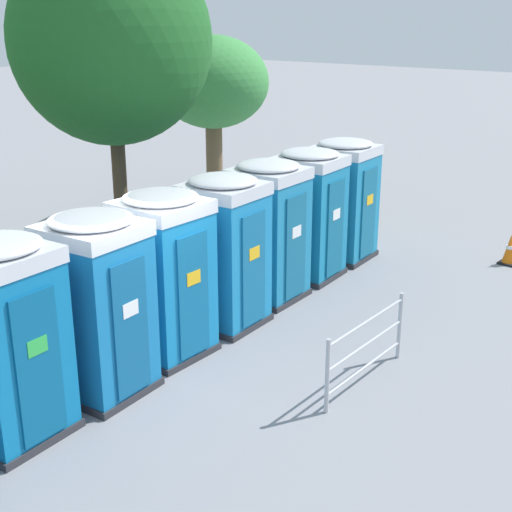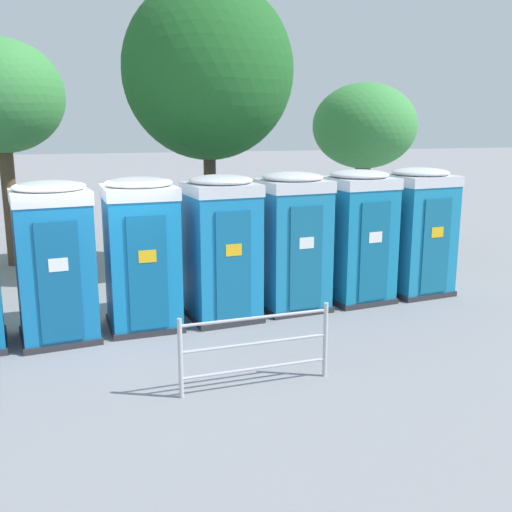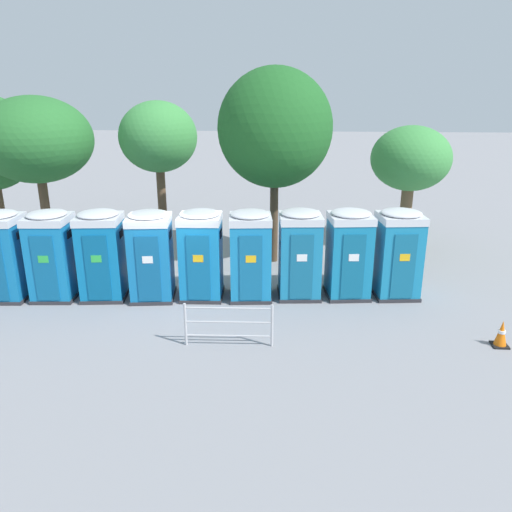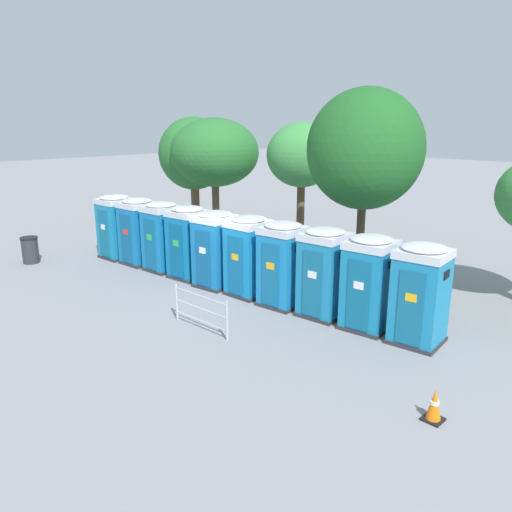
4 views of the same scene
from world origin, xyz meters
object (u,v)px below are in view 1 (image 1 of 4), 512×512
Objects in this scene: portapotty_9 at (344,199)px; street_tree_3 at (213,84)px; portapotty_3 at (5,339)px; portapotty_5 at (164,274)px; portapotty_4 at (98,304)px; portapotty_8 at (309,213)px; portapotty_7 at (268,230)px; event_barrier at (366,346)px; portapotty_6 at (225,251)px; street_tree_1 at (111,41)px; traffic_cone at (510,250)px.

portapotty_9 is 5.42m from street_tree_3.
portapotty_3 is 2.78m from portapotty_5.
portapotty_4 is 1.00× the size of portapotty_8.
portapotty_9 is (2.77, 0.24, -0.00)m from portapotty_7.
portapotty_3 and portapotty_7 have the same top height.
event_barrier is (-4.41, -3.35, -0.72)m from portapotty_9.
event_barrier is (-0.26, -2.91, -0.72)m from portapotty_6.
portapotty_6 is at bearing -173.34° from portapotty_8.
portapotty_5 is 4.99m from street_tree_1.
portapotty_7 is (5.54, 0.50, 0.00)m from portapotty_3.
street_tree_3 reaches higher than event_barrier.
street_tree_1 is (1.92, 3.31, 3.21)m from portapotty_5.
street_tree_3 is (4.84, 2.09, -1.22)m from street_tree_1.
portapotty_9 is 3.97× the size of traffic_cone.
event_barrier is at bearing -97.27° from street_tree_1.
portapotty_3 is at bearing -142.96° from street_tree_1.
portapotty_9 is at bearing 37.23° from event_barrier.
portapotty_3 is at bearing -174.84° from portapotty_7.
portapotty_7 is 1.39m from portapotty_8.
portapotty_4 reaches higher than traffic_cone.
street_tree_3 is (9.53, 5.63, 1.98)m from portapotty_3.
event_barrier is (3.90, -2.61, -0.72)m from portapotty_3.
portapotty_8 is 5.98m from street_tree_3.
portapotty_6 reaches higher than traffic_cone.
portapotty_4 is 3.72m from event_barrier.
portapotty_3 reaches higher than event_barrier.
street_tree_3 is at bearing 23.37° from street_tree_1.
street_tree_3 is (1.22, 4.89, 1.98)m from portapotty_9.
event_barrier is at bearing -46.54° from portapotty_4.
street_tree_1 reaches higher than portapotty_6.
portapotty_4 is 5.78m from street_tree_1.
street_tree_1 reaches higher than event_barrier.
portapotty_7 is at bearing 150.18° from traffic_cone.
portapotty_3 and portapotty_5 have the same top height.
portapotty_7 reaches higher than traffic_cone.
portapotty_9 reaches higher than event_barrier.
portapotty_8 is at bearing 4.96° from portapotty_7.
street_tree_1 is (-0.85, 3.04, 3.21)m from portapotty_7.
event_barrier is (1.13, -2.85, -0.72)m from portapotty_5.
portapotty_8 is at bearing -52.45° from street_tree_1.
street_tree_1 is 7.34m from event_barrier.
street_tree_1 reaches higher than traffic_cone.
portapotty_3 reaches higher than traffic_cone.
portapotty_4 is 5.57m from portapotty_8.
street_tree_3 reaches higher than portapotty_7.
portapotty_3 and portapotty_9 have the same top height.
event_barrier is at bearing -175.97° from traffic_cone.
street_tree_3 is 8.37m from traffic_cone.
street_tree_1 is at bearing 82.73° from event_barrier.
portapotty_3 is 1.00× the size of portapotty_8.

